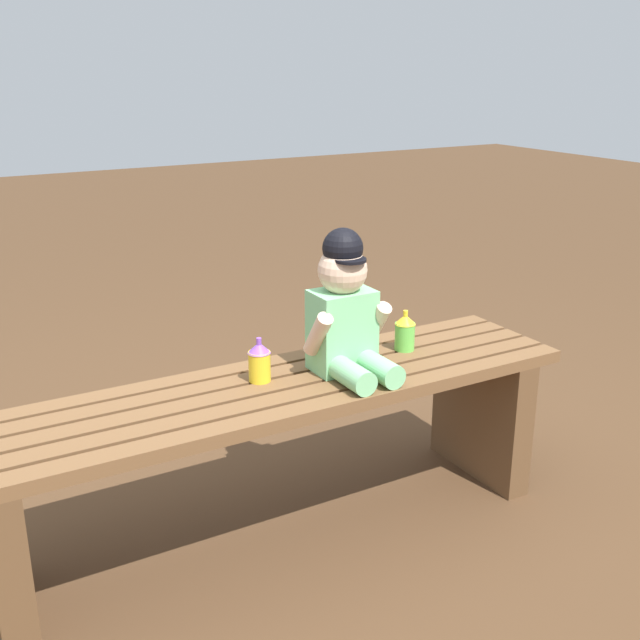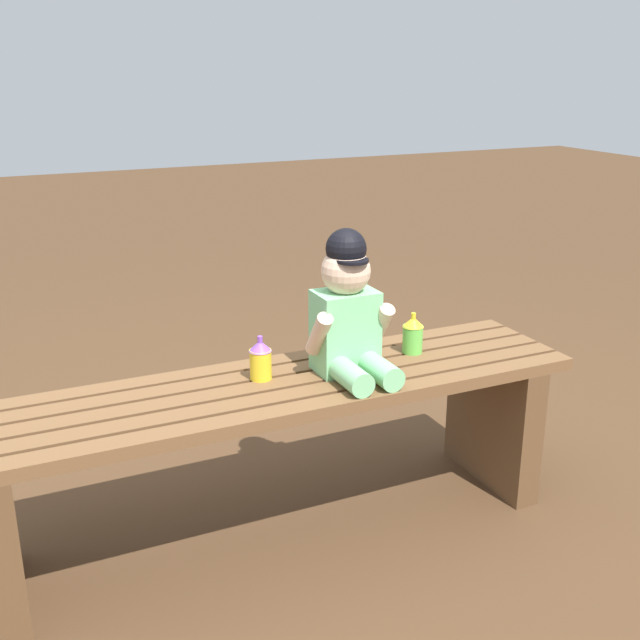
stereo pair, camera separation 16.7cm
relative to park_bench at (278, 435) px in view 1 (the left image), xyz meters
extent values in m
plane|color=#4C331E|center=(0.00, 0.00, -0.32)|extent=(16.00, 16.00, 0.00)
cube|color=brown|center=(0.00, -0.16, 0.13)|extent=(1.71, 0.07, 0.04)
cube|color=brown|center=(0.00, -0.08, 0.13)|extent=(1.71, 0.07, 0.04)
cube|color=brown|center=(0.00, 0.00, 0.13)|extent=(1.71, 0.07, 0.04)
cube|color=brown|center=(0.00, 0.08, 0.13)|extent=(1.71, 0.07, 0.04)
cube|color=brown|center=(0.00, 0.16, 0.13)|extent=(1.71, 0.07, 0.04)
cube|color=brown|center=(-0.73, 0.00, -0.10)|extent=(0.08, 0.40, 0.43)
cube|color=brown|center=(0.73, 0.00, -0.10)|extent=(0.08, 0.40, 0.43)
cube|color=#7FCC8C|center=(0.21, 0.01, 0.27)|extent=(0.17, 0.12, 0.23)
sphere|color=beige|center=(0.21, 0.01, 0.44)|extent=(0.14, 0.14, 0.14)
cylinder|color=black|center=(0.21, -0.03, 0.48)|extent=(0.09, 0.09, 0.01)
sphere|color=black|center=(0.21, 0.01, 0.50)|extent=(0.11, 0.11, 0.11)
cylinder|color=#85D693|center=(0.16, -0.11, 0.19)|extent=(0.07, 0.16, 0.07)
cylinder|color=#85D693|center=(0.25, -0.11, 0.19)|extent=(0.07, 0.16, 0.07)
cylinder|color=beige|center=(0.12, -0.02, 0.28)|extent=(0.04, 0.12, 0.14)
cylinder|color=beige|center=(0.30, -0.02, 0.28)|extent=(0.04, 0.12, 0.14)
cylinder|color=yellow|center=(-0.03, 0.04, 0.19)|extent=(0.06, 0.06, 0.08)
cone|color=#8C4CCC|center=(-0.03, 0.04, 0.25)|extent=(0.06, 0.06, 0.03)
cylinder|color=#8C4CCC|center=(-0.03, 0.04, 0.27)|extent=(0.01, 0.01, 0.02)
cylinder|color=#66CC4C|center=(0.45, 0.04, 0.19)|extent=(0.06, 0.06, 0.08)
cone|color=yellow|center=(0.45, 0.04, 0.25)|extent=(0.06, 0.06, 0.03)
cylinder|color=yellow|center=(0.45, 0.04, 0.27)|extent=(0.01, 0.01, 0.02)
camera|label=1|loc=(-0.85, -1.72, 0.98)|focal=43.38mm
camera|label=2|loc=(-0.70, -1.80, 0.98)|focal=43.38mm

